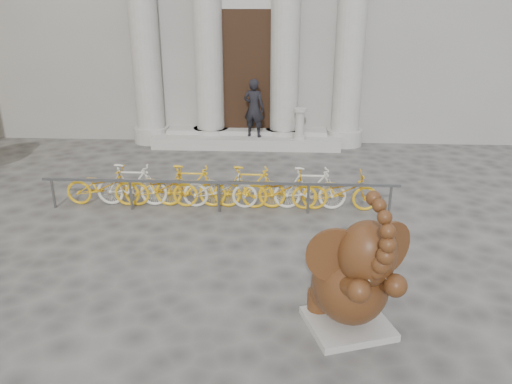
{
  "coord_description": "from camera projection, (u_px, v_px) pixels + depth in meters",
  "views": [
    {
      "loc": [
        1.18,
        -6.25,
        4.52
      ],
      "look_at": [
        0.7,
        2.49,
        1.1
      ],
      "focal_mm": 35.0,
      "sensor_mm": 36.0,
      "label": 1
    }
  ],
  "objects": [
    {
      "name": "ground",
      "position": [
        201.0,
        319.0,
        7.52
      ],
      "size": [
        80.0,
        80.0,
        0.0
      ],
      "primitive_type": "plane",
      "color": "#474442",
      "rests_on": "ground"
    },
    {
      "name": "entrance_steps",
      "position": [
        246.0,
        141.0,
        16.2
      ],
      "size": [
        6.0,
        1.2,
        0.36
      ],
      "primitive_type": "cube",
      "color": "#A8A59E",
      "rests_on": "ground"
    },
    {
      "name": "elephant_statue",
      "position": [
        353.0,
        279.0,
        7.0
      ],
      "size": [
        1.52,
        1.81,
        2.29
      ],
      "rotation": [
        0.0,
        0.0,
        0.32
      ],
      "color": "#A8A59E",
      "rests_on": "ground"
    },
    {
      "name": "bike_rack",
      "position": [
        220.0,
        187.0,
        11.36
      ],
      "size": [
        8.0,
        0.53,
        1.0
      ],
      "color": "slate",
      "rests_on": "ground"
    },
    {
      "name": "pedestrian",
      "position": [
        254.0,
        108.0,
        15.69
      ],
      "size": [
        0.77,
        0.61,
        1.83
      ],
      "primitive_type": "imported",
      "rotation": [
        0.0,
        0.0,
        2.85
      ],
      "color": "black",
      "rests_on": "entrance_steps"
    },
    {
      "name": "balustrade_post",
      "position": [
        300.0,
        125.0,
        15.6
      ],
      "size": [
        0.39,
        0.39,
        0.97
      ],
      "color": "#A8A59E",
      "rests_on": "entrance_steps"
    }
  ]
}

